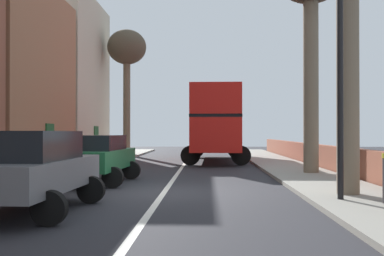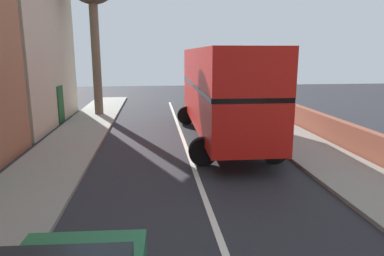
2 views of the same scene
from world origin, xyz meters
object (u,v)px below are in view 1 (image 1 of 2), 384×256
lamppost_right (340,41)px  street_tree_left_0 (127,52)px  double_decker_bus (216,121)px  parked_car_green_left_2 (94,155)px  parked_car_grey_left_0 (28,167)px

lamppost_right → street_tree_left_0: bearing=111.0°
double_decker_bus → parked_car_green_left_2: bearing=-109.0°
double_decker_bus → parked_car_green_left_2: 12.96m
street_tree_left_0 → lamppost_right: (9.03, -23.50, -3.82)m
parked_car_grey_left_0 → street_tree_left_0: (-2.23, 24.93, 6.66)m
parked_car_grey_left_0 → double_decker_bus: bearing=76.8°
double_decker_bus → parked_car_green_left_2: size_ratio=2.44×
parked_car_grey_left_0 → parked_car_green_left_2: bearing=90.0°
double_decker_bus → parked_car_green_left_2: double_decker_bus is taller
double_decker_bus → lamppost_right: size_ratio=1.70×
double_decker_bus → parked_car_grey_left_0: bearing=-103.2°
parked_car_green_left_2 → street_tree_left_0: size_ratio=0.48×
double_decker_bus → parked_car_grey_left_0: double_decker_bus is taller
parked_car_green_left_2 → lamppost_right: size_ratio=0.70×
double_decker_bus → lamppost_right: 16.75m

